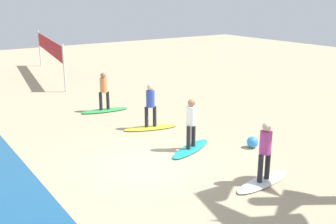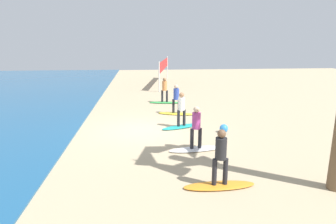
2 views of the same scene
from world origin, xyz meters
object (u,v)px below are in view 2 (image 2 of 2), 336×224
at_px(surfboard_white, 196,149).
at_px(surfer_yellow, 176,97).
at_px(surfboard_orange, 219,186).
at_px(surfboard_yellow, 176,114).
at_px(surfer_teal, 181,107).
at_px(surfer_green, 165,88).
at_px(surfer_white, 196,124).
at_px(surfer_orange, 221,153).
at_px(beach_ball, 224,128).
at_px(surfboard_green, 165,102).
at_px(volleyball_net, 164,66).
at_px(surfboard_teal, 181,127).

height_order(surfboard_white, surfer_yellow, surfer_yellow).
xyz_separation_m(surfboard_orange, surfboard_yellow, (8.65, 0.17, 0.00)).
bearing_deg(surfer_teal, surfboard_yellow, -1.67).
bearing_deg(surfer_yellow, surfer_green, 7.04).
distance_m(surfer_teal, surfer_yellow, 2.63).
xyz_separation_m(surfboard_orange, surfer_green, (11.83, 0.56, 0.99)).
bearing_deg(surfer_yellow, surfboard_white, -179.55).
xyz_separation_m(surfboard_white, surfer_green, (8.89, 0.44, 0.99)).
height_order(surfboard_white, surfer_white, surfer_white).
bearing_deg(surfer_white, surfer_orange, -177.55).
bearing_deg(surfboard_yellow, surfer_yellow, 0.00).
height_order(surfer_teal, beach_ball, surfer_teal).
height_order(surfboard_orange, surfer_yellow, surfer_yellow).
distance_m(surfer_teal, beach_ball, 2.25).
xyz_separation_m(surfboard_green, volleyball_net, (8.99, -0.70, 1.74)).
height_order(surfboard_teal, surfer_teal, surfer_teal).
height_order(surfer_green, beach_ball, surfer_green).
distance_m(surfer_yellow, volleyball_net, 12.20).
height_order(surfer_orange, volleyball_net, volleyball_net).
distance_m(surfer_orange, beach_ball, 5.34).
distance_m(surfboard_white, surfer_teal, 3.23).
bearing_deg(volleyball_net, surfer_white, 179.15).
relative_size(surfer_orange, surfer_teal, 1.00).
bearing_deg(volleyball_net, beach_ball, -174.77).
distance_m(surfboard_white, surfer_white, 0.99).
bearing_deg(surfer_teal, surfer_green, 3.12).
height_order(surfboard_teal, beach_ball, beach_ball).
distance_m(surfboard_white, surfer_yellow, 5.79).
relative_size(surfboard_white, surfer_teal, 1.28).
xyz_separation_m(surfboard_green, surfer_green, (-0.00, 0.00, 0.99)).
relative_size(surfer_orange, surfboard_teal, 0.78).
bearing_deg(volleyball_net, surfer_green, 175.53).
relative_size(surfboard_orange, surfboard_white, 1.00).
bearing_deg(surfer_orange, surfboard_white, 2.45).
bearing_deg(surfer_teal, surfer_orange, -177.64).
bearing_deg(surfer_white, surfboard_orange, -177.55).
distance_m(surfer_white, surfer_yellow, 5.70).
xyz_separation_m(surfer_orange, beach_ball, (5.03, -1.58, -0.84)).
distance_m(surfboard_orange, surfboard_teal, 6.02).
height_order(surfer_teal, surfboard_green, surfer_teal).
bearing_deg(surfer_yellow, surfboard_teal, 178.33).
height_order(surfer_white, beach_ball, surfer_white).
relative_size(surfer_white, surfboard_teal, 0.78).
distance_m(surfboard_teal, surfer_green, 5.90).
bearing_deg(surfboard_teal, surfboard_orange, 69.41).
xyz_separation_m(surfboard_orange, surfer_orange, (0.00, 0.00, 0.99)).
relative_size(surfer_teal, surfer_green, 1.00).
bearing_deg(surfboard_white, volleyball_net, -98.14).
xyz_separation_m(surfboard_orange, beach_ball, (5.03, -1.58, 0.15)).
bearing_deg(surfer_teal, volleyball_net, -1.49).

